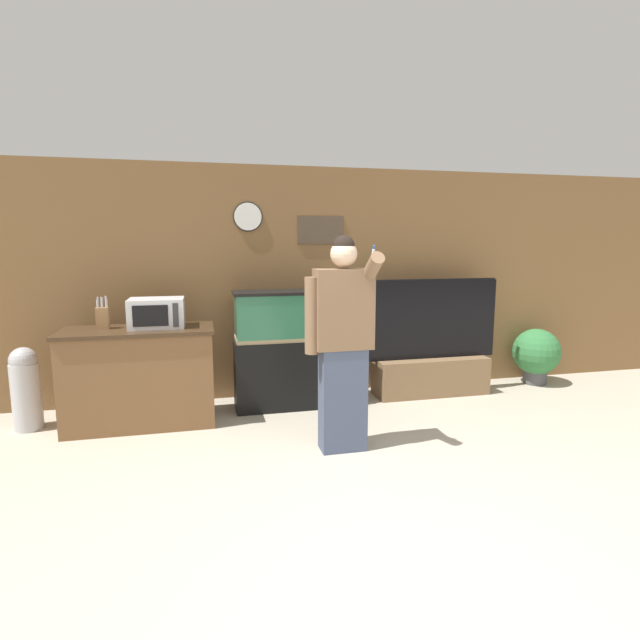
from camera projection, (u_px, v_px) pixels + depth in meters
name	position (u px, v px, depth m)	size (l,w,h in m)	color
ground_plane	(411.00, 550.00, 2.89)	(18.00, 18.00, 0.00)	#B2A893
wall_back_paneled	(302.00, 283.00, 5.74)	(10.00, 0.08, 2.60)	brown
counter_island	(140.00, 377.00, 4.82)	(1.41, 0.65, 0.95)	brown
microwave	(157.00, 313.00, 4.80)	(0.51, 0.39, 0.28)	silver
knife_block	(103.00, 317.00, 4.72)	(0.11, 0.09, 0.31)	olive
aquarium_on_stand	(289.00, 349.00, 5.34)	(1.16, 0.44, 1.26)	black
tv_on_stand	(431.00, 361.00, 5.81)	(1.60, 0.40, 1.35)	brown
person_standing	(342.00, 341.00, 4.15)	(0.57, 0.43, 1.82)	#424C66
potted_plant	(536.00, 353.00, 6.24)	(0.58, 0.58, 0.70)	#4C4C51
trash_bin	(26.00, 387.00, 4.70)	(0.26, 0.26, 0.80)	#B7B7BC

